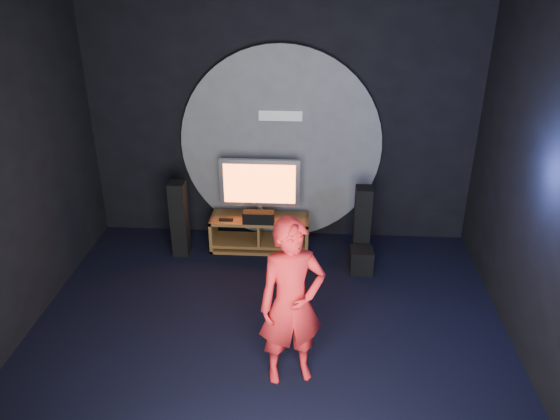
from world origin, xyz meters
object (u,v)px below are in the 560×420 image
(tv, at_px, (260,185))
(subwoofer, at_px, (361,260))
(tower_speaker_left, at_px, (180,219))
(media_console, at_px, (261,235))
(player, at_px, (292,303))
(tower_speaker_right, at_px, (362,225))

(tv, distance_m, subwoofer, 1.60)
(tower_speaker_left, xyz_separation_m, subwoofer, (2.31, -0.29, -0.35))
(media_console, bearing_deg, player, -77.84)
(tower_speaker_right, relative_size, subwoofer, 3.31)
(tower_speaker_right, height_order, subwoofer, tower_speaker_right)
(tower_speaker_right, bearing_deg, subwoofer, -90.73)
(tower_speaker_right, relative_size, player, 0.62)
(subwoofer, bearing_deg, media_console, 158.84)
(tower_speaker_left, distance_m, player, 2.68)
(media_console, height_order, player, player)
(tower_speaker_left, bearing_deg, subwoofer, -7.20)
(tower_speaker_left, xyz_separation_m, tower_speaker_right, (2.32, -0.01, 0.00))
(subwoofer, bearing_deg, player, -112.56)
(tv, relative_size, tower_speaker_left, 1.02)
(player, bearing_deg, tv, 85.88)
(tower_speaker_left, xyz_separation_m, player, (1.53, -2.18, 0.31))
(tv, xyz_separation_m, tower_speaker_left, (-1.01, -0.28, -0.37))
(tower_speaker_left, bearing_deg, tv, 15.37)
(player, bearing_deg, media_console, 86.04)
(media_console, xyz_separation_m, tower_speaker_left, (-1.02, -0.21, 0.31))
(tv, height_order, tower_speaker_right, tv)
(media_console, distance_m, tower_speaker_right, 1.35)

